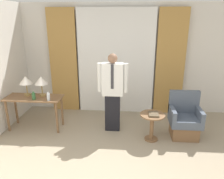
# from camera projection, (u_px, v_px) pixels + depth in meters

# --- Properties ---
(wall_back) EXTENTS (10.00, 0.06, 2.70)m
(wall_back) POSITION_uv_depth(u_px,v_px,m) (116.00, 59.00, 5.48)
(wall_back) COLOR silver
(wall_back) RESTS_ON ground_plane
(curtain_sheer_center) EXTENTS (1.87, 0.06, 2.58)m
(curtain_sheer_center) POSITION_uv_depth(u_px,v_px,m) (116.00, 63.00, 5.38)
(curtain_sheer_center) COLOR white
(curtain_sheer_center) RESTS_ON ground_plane
(curtain_drape_left) EXTENTS (0.69, 0.06, 2.58)m
(curtain_drape_left) POSITION_uv_depth(u_px,v_px,m) (64.00, 62.00, 5.48)
(curtain_drape_left) COLOR #B28442
(curtain_drape_left) RESTS_ON ground_plane
(curtain_drape_right) EXTENTS (0.69, 0.06, 2.58)m
(curtain_drape_right) POSITION_uv_depth(u_px,v_px,m) (170.00, 63.00, 5.28)
(curtain_drape_right) COLOR #B28442
(curtain_drape_right) RESTS_ON ground_plane
(desk) EXTENTS (1.20, 0.49, 0.73)m
(desk) POSITION_uv_depth(u_px,v_px,m) (34.00, 102.00, 4.71)
(desk) COLOR brown
(desk) RESTS_ON ground_plane
(table_lamp_left) EXTENTS (0.28, 0.28, 0.43)m
(table_lamp_left) POSITION_uv_depth(u_px,v_px,m) (26.00, 81.00, 4.66)
(table_lamp_left) COLOR #9E7F47
(table_lamp_left) RESTS_ON desk
(table_lamp_right) EXTENTS (0.28, 0.28, 0.43)m
(table_lamp_right) POSITION_uv_depth(u_px,v_px,m) (41.00, 81.00, 4.63)
(table_lamp_right) COLOR #9E7F47
(table_lamp_right) RESTS_ON desk
(bottle_near_edge) EXTENTS (0.08, 0.08, 0.16)m
(bottle_near_edge) POSITION_uv_depth(u_px,v_px,m) (34.00, 96.00, 4.52)
(bottle_near_edge) COLOR #336638
(bottle_near_edge) RESTS_ON desk
(bottle_by_lamp) EXTENTS (0.06, 0.06, 0.18)m
(bottle_by_lamp) POSITION_uv_depth(u_px,v_px,m) (48.00, 97.00, 4.47)
(bottle_by_lamp) COLOR silver
(bottle_by_lamp) RESTS_ON desk
(person) EXTENTS (0.63, 0.21, 1.68)m
(person) POSITION_uv_depth(u_px,v_px,m) (113.00, 90.00, 4.54)
(person) COLOR black
(person) RESTS_ON ground_plane
(armchair) EXTENTS (0.61, 0.55, 0.93)m
(armchair) POSITION_uv_depth(u_px,v_px,m) (184.00, 120.00, 4.47)
(armchair) COLOR brown
(armchair) RESTS_ON ground_plane
(side_table) EXTENTS (0.49, 0.49, 0.56)m
(side_table) POSITION_uv_depth(u_px,v_px,m) (152.00, 123.00, 4.31)
(side_table) COLOR brown
(side_table) RESTS_ON ground_plane
(book) EXTENTS (0.19, 0.24, 0.03)m
(book) POSITION_uv_depth(u_px,v_px,m) (154.00, 114.00, 4.22)
(book) COLOR brown
(book) RESTS_ON side_table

